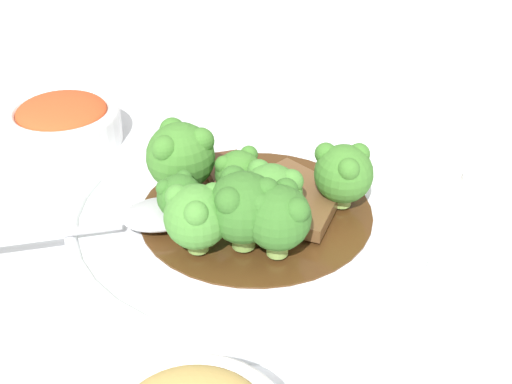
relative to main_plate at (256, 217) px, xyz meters
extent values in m
plane|color=silver|center=(0.00, 0.00, -0.01)|extent=(4.00, 4.00, 0.00)
cylinder|color=white|center=(0.00, 0.00, 0.00)|extent=(0.30, 0.30, 0.01)
torus|color=white|center=(0.00, 0.00, 0.00)|extent=(0.30, 0.30, 0.01)
cylinder|color=#4C2D14|center=(0.00, 0.00, 0.00)|extent=(0.19, 0.19, 0.00)
cube|color=brown|center=(-0.04, -0.03, 0.01)|extent=(0.05, 0.05, 0.01)
cube|color=brown|center=(-0.04, 0.02, 0.01)|extent=(0.06, 0.07, 0.01)
cube|color=#56331E|center=(0.01, -0.04, 0.02)|extent=(0.03, 0.07, 0.01)
cylinder|color=#7FA84C|center=(0.01, -0.01, 0.01)|extent=(0.01, 0.01, 0.01)
sphere|color=#427F2D|center=(0.01, -0.01, 0.03)|extent=(0.04, 0.04, 0.04)
sphere|color=#427F2D|center=(0.02, -0.01, 0.05)|extent=(0.01, 0.01, 0.01)
sphere|color=#427F2D|center=(0.00, 0.00, 0.05)|extent=(0.01, 0.01, 0.01)
sphere|color=#427F2D|center=(0.00, -0.02, 0.05)|extent=(0.01, 0.01, 0.01)
cylinder|color=#7FA84C|center=(0.05, -0.03, 0.02)|extent=(0.02, 0.02, 0.02)
sphere|color=#427F2D|center=(0.05, -0.03, 0.05)|extent=(0.06, 0.06, 0.06)
sphere|color=#427F2D|center=(0.07, -0.02, 0.06)|extent=(0.02, 0.02, 0.02)
sphere|color=#427F2D|center=(0.04, -0.03, 0.06)|extent=(0.02, 0.02, 0.02)
sphere|color=#427F2D|center=(0.06, -0.05, 0.06)|extent=(0.02, 0.02, 0.02)
cylinder|color=#8EB756|center=(-0.07, 0.01, 0.01)|extent=(0.02, 0.02, 0.01)
sphere|color=#427F2D|center=(-0.07, 0.01, 0.04)|extent=(0.05, 0.05, 0.05)
sphere|color=#427F2D|center=(-0.07, 0.03, 0.05)|extent=(0.02, 0.02, 0.02)
sphere|color=#427F2D|center=(-0.08, 0.01, 0.05)|extent=(0.02, 0.02, 0.02)
sphere|color=#427F2D|center=(-0.06, 0.00, 0.05)|extent=(0.02, 0.02, 0.02)
cylinder|color=#8EB756|center=(0.00, 0.06, 0.02)|extent=(0.02, 0.02, 0.01)
sphere|color=#387028|center=(0.00, 0.06, 0.04)|extent=(0.05, 0.05, 0.05)
sphere|color=#387028|center=(-0.01, 0.07, 0.05)|extent=(0.02, 0.02, 0.02)
sphere|color=#387028|center=(-0.01, 0.05, 0.05)|extent=(0.02, 0.02, 0.02)
sphere|color=#387028|center=(0.01, 0.06, 0.05)|extent=(0.02, 0.02, 0.02)
cylinder|color=#7FA84C|center=(0.02, 0.05, 0.02)|extent=(0.02, 0.02, 0.02)
sphere|color=#387028|center=(0.02, 0.05, 0.04)|extent=(0.05, 0.05, 0.05)
sphere|color=#387028|center=(0.01, 0.05, 0.06)|extent=(0.02, 0.02, 0.02)
sphere|color=#387028|center=(0.02, 0.03, 0.06)|extent=(0.02, 0.02, 0.02)
sphere|color=#387028|center=(0.03, 0.06, 0.06)|extent=(0.02, 0.02, 0.02)
cylinder|color=#7FA84C|center=(0.06, 0.04, 0.02)|extent=(0.02, 0.02, 0.01)
sphere|color=#4C8E38|center=(0.06, 0.04, 0.04)|extent=(0.05, 0.05, 0.05)
sphere|color=#4C8E38|center=(0.04, 0.04, 0.05)|extent=(0.02, 0.02, 0.02)
sphere|color=#4C8E38|center=(0.07, 0.03, 0.05)|extent=(0.02, 0.02, 0.02)
sphere|color=#4C8E38|center=(0.06, 0.06, 0.05)|extent=(0.02, 0.02, 0.02)
cylinder|color=#7FA84C|center=(0.06, 0.01, 0.02)|extent=(0.01, 0.01, 0.02)
sphere|color=#387028|center=(0.06, 0.01, 0.04)|extent=(0.04, 0.04, 0.04)
sphere|color=#387028|center=(0.06, 0.01, 0.05)|extent=(0.01, 0.01, 0.01)
sphere|color=#387028|center=(0.07, 0.01, 0.05)|extent=(0.01, 0.01, 0.01)
sphere|color=#387028|center=(0.06, 0.02, 0.05)|extent=(0.01, 0.01, 0.01)
cylinder|color=#7FA84C|center=(-0.01, 0.02, 0.01)|extent=(0.02, 0.02, 0.01)
sphere|color=#4C8E38|center=(-0.01, 0.02, 0.04)|extent=(0.05, 0.05, 0.05)
sphere|color=#4C8E38|center=(0.00, 0.01, 0.05)|extent=(0.02, 0.02, 0.02)
sphere|color=#4C8E38|center=(0.01, 0.03, 0.05)|extent=(0.02, 0.02, 0.02)
sphere|color=#4C8E38|center=(-0.02, 0.03, 0.05)|extent=(0.02, 0.02, 0.02)
ellipsoid|color=#B7B7BC|center=(0.08, 0.00, 0.02)|extent=(0.06, 0.05, 0.01)
cylinder|color=#B7B7BC|center=(0.17, 0.00, 0.01)|extent=(0.13, 0.01, 0.01)
cylinder|color=white|center=(0.15, -0.19, -0.01)|extent=(0.06, 0.06, 0.01)
cylinder|color=white|center=(0.15, -0.19, 0.01)|extent=(0.11, 0.11, 0.03)
torus|color=white|center=(0.15, -0.19, 0.02)|extent=(0.11, 0.11, 0.01)
ellipsoid|color=#D14C23|center=(0.15, -0.19, 0.02)|extent=(0.09, 0.09, 0.02)
cylinder|color=white|center=(-0.22, 0.00, -0.01)|extent=(0.07, 0.07, 0.01)
torus|color=white|center=(-0.22, 0.00, 0.00)|extent=(0.07, 0.07, 0.01)
camera|label=1|loc=(0.12, 0.46, 0.33)|focal=50.00mm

